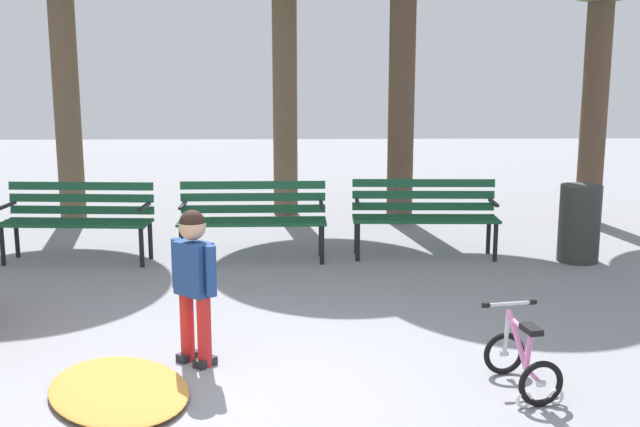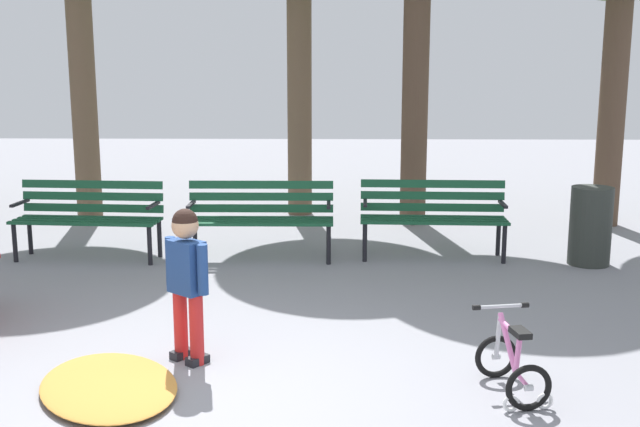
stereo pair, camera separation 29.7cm
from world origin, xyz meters
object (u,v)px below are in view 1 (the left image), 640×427
park_bench_right (424,211)px  kids_bicycle (522,361)px  child_standing (194,274)px  park_bench_left (253,214)px  park_bench_far_left (78,215)px  trash_bin (579,223)px

park_bench_right → kids_bicycle: size_ratio=2.67×
child_standing → park_bench_left: bearing=85.8°
park_bench_far_left → trash_bin: size_ratio=1.93×
park_bench_far_left → child_standing: 3.43m
park_bench_right → child_standing: bearing=-124.3°
park_bench_far_left → child_standing: size_ratio=1.45×
park_bench_right → trash_bin: park_bench_right is taller
kids_bicycle → child_standing: bearing=166.9°
park_bench_right → child_standing: child_standing is taller
park_bench_left → kids_bicycle: park_bench_left is taller
child_standing → park_bench_far_left: bearing=119.2°
trash_bin → kids_bicycle: bearing=-115.2°
child_standing → kids_bicycle: size_ratio=1.85×
trash_bin → park_bench_right: bearing=170.2°
park_bench_left → trash_bin: 3.56m
park_bench_left → child_standing: child_standing is taller
park_bench_left → kids_bicycle: (1.98, -3.52, -0.31)m
park_bench_left → trash_bin: bearing=-2.9°
park_bench_right → kids_bicycle: 3.64m
child_standing → kids_bicycle: bearing=-13.1°
park_bench_far_left → park_bench_left: bearing=0.5°
park_bench_right → kids_bicycle: (0.07, -3.63, -0.31)m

